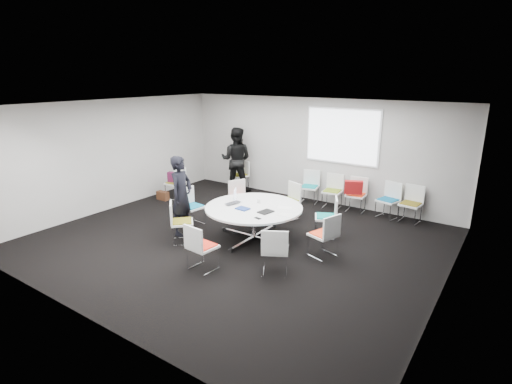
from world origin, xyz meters
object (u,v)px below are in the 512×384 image
Objects in this scene: conference_table at (254,216)px; chair_back_a at (309,193)px; chair_back_c at (356,201)px; brown_bag at (163,196)px; chair_back_e at (410,211)px; cup at (259,201)px; chair_back_d at (388,207)px; chair_ring_f at (182,230)px; chair_ring_h at (275,259)px; chair_ring_a at (323,243)px; chair_ring_d at (240,205)px; person_back at (236,160)px; person_main at (181,196)px; maroon_bag at (175,177)px; chair_ring_c at (288,208)px; laptop at (234,204)px; chair_person_back at (240,181)px; chair_ring_e at (192,214)px; chair_ring_g at (202,256)px; chair_spare_left at (176,189)px; chair_back_b at (332,198)px; chair_ring_b at (326,225)px.

chair_back_a reaches higher than conference_table.
chair_back_c is 2.44× the size of brown_bag.
chair_back_e is 9.78× the size of cup.
chair_back_d is 9.78× the size of cup.
chair_ring_f and chair_ring_h have the same top height.
chair_ring_a is 2.86m from chair_ring_d.
person_back is (-2.54, 2.76, 0.44)m from conference_table.
person_main reaches higher than conference_table.
chair_back_d reaches higher than maroon_bag.
chair_ring_c and chair_ring_h have the same top height.
conference_table is 0.50m from laptop.
chair_person_back is 2.44× the size of brown_bag.
chair_ring_e is at bearing 84.84° from person_back.
chair_back_e is (2.45, 4.60, 0.00)m from chair_ring_g.
person_main is at bearing 14.39° from chair_ring_d.
person_back reaches higher than chair_back_c.
chair_back_d is 1.00× the size of chair_spare_left.
chair_ring_c reaches higher than cup.
chair_ring_d is 1.78m from person_main.
brown_bag is (-1.15, -1.91, -0.84)m from person_back.
brown_bag is (-6.17, -2.08, -0.16)m from chair_back_e.
chair_ring_d is at bearing 43.15° from chair_back_b.
conference_table is at bearing 82.64° from chair_back_a.
conference_table is 2.32× the size of chair_ring_a.
person_main reaches higher than chair_ring_b.
person_back reaches higher than chair_back_a.
chair_back_c is (1.14, 2.92, -0.24)m from conference_table.
chair_person_back is at bearing -4.06° from chair_back_c.
chair_back_b is 1.00× the size of chair_back_d.
chair_ring_e reaches higher than laptop.
conference_table reaches higher than brown_bag.
chair_back_d is at bearing 72.71° from chair_ring_g.
brown_bag is (-0.21, -0.31, -0.16)m from chair_spare_left.
chair_back_a is (-0.14, 1.41, 0.00)m from chair_ring_c.
chair_ring_c reaches higher than conference_table.
person_back reaches higher than chair_back_e.
chair_ring_g reaches higher than maroon_bag.
chair_spare_left is (-2.37, 0.14, 0.00)m from chair_ring_d.
chair_person_back is at bearing 6.60° from chair_back_e.
chair_ring_f is 5.33m from chair_back_e.
chair_back_c is (1.11, 4.59, 0.00)m from chair_ring_g.
person_main is (0.18, -0.49, 0.60)m from chair_ring_e.
chair_ring_e is 1.31m from laptop.
chair_spare_left is 0.51× the size of person_main.
chair_ring_b is 2.90m from chair_ring_g.
chair_ring_d is 2.59m from brown_bag.
chair_ring_f and chair_ring_g have the same top height.
chair_ring_f is 2.44× the size of brown_bag.
chair_ring_b and chair_ring_e have the same top height.
chair_ring_a is at bearing 66.32° from chair_ring_f.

